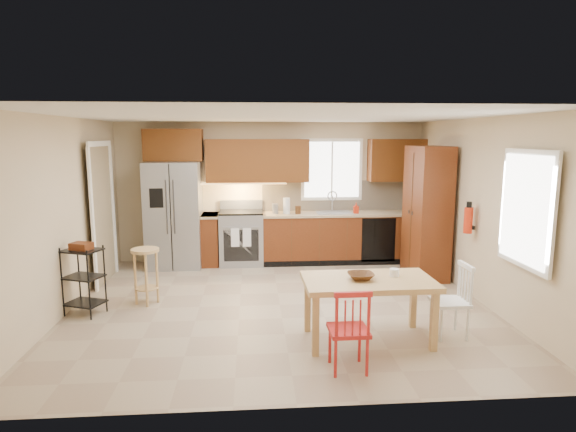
{
  "coord_description": "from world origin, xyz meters",
  "views": [
    {
      "loc": [
        -0.36,
        -6.2,
        2.25
      ],
      "look_at": [
        0.14,
        0.4,
        1.15
      ],
      "focal_mm": 30.0,
      "sensor_mm": 36.0,
      "label": 1
    }
  ],
  "objects_px": {
    "fire_extinguisher": "(468,220)",
    "dining_table": "(368,311)",
    "chair_red": "(348,329)",
    "bar_stool": "(146,276)",
    "soap_bottle": "(356,208)",
    "pantry": "(427,212)",
    "table_jar": "(394,274)",
    "utility_cart": "(84,281)",
    "chair_white": "(450,301)",
    "table_bowl": "(361,280)",
    "refrigerator": "(174,215)",
    "range_stove": "(242,238)"
  },
  "relations": [
    {
      "from": "dining_table",
      "to": "table_jar",
      "type": "height_order",
      "value": "table_jar"
    },
    {
      "from": "range_stove",
      "to": "pantry",
      "type": "bearing_deg",
      "value": -18.29
    },
    {
      "from": "fire_extinguisher",
      "to": "dining_table",
      "type": "distance_m",
      "value": 2.32
    },
    {
      "from": "pantry",
      "to": "utility_cart",
      "type": "relative_size",
      "value": 2.37
    },
    {
      "from": "utility_cart",
      "to": "chair_white",
      "type": "bearing_deg",
      "value": 8.46
    },
    {
      "from": "chair_white",
      "to": "table_bowl",
      "type": "relative_size",
      "value": 2.9
    },
    {
      "from": "table_jar",
      "to": "bar_stool",
      "type": "bearing_deg",
      "value": 156.31
    },
    {
      "from": "refrigerator",
      "to": "table_jar",
      "type": "height_order",
      "value": "refrigerator"
    },
    {
      "from": "range_stove",
      "to": "pantry",
      "type": "distance_m",
      "value": 3.19
    },
    {
      "from": "chair_red",
      "to": "soap_bottle",
      "type": "bearing_deg",
      "value": 76.07
    },
    {
      "from": "bar_stool",
      "to": "fire_extinguisher",
      "type": "bearing_deg",
      "value": -20.9
    },
    {
      "from": "table_jar",
      "to": "bar_stool",
      "type": "distance_m",
      "value": 3.31
    },
    {
      "from": "range_stove",
      "to": "chair_red",
      "type": "distance_m",
      "value": 4.2
    },
    {
      "from": "fire_extinguisher",
      "to": "chair_white",
      "type": "xyz_separation_m",
      "value": [
        -0.78,
        -1.31,
        -0.68
      ]
    },
    {
      "from": "dining_table",
      "to": "table_bowl",
      "type": "relative_size",
      "value": 4.94
    },
    {
      "from": "chair_white",
      "to": "bar_stool",
      "type": "relative_size",
      "value": 1.1
    },
    {
      "from": "table_jar",
      "to": "range_stove",
      "type": "bearing_deg",
      "value": 118.08
    },
    {
      "from": "refrigerator",
      "to": "chair_white",
      "type": "height_order",
      "value": "refrigerator"
    },
    {
      "from": "fire_extinguisher",
      "to": "bar_stool",
      "type": "height_order",
      "value": "fire_extinguisher"
    },
    {
      "from": "table_jar",
      "to": "bar_stool",
      "type": "relative_size",
      "value": 0.15
    },
    {
      "from": "table_bowl",
      "to": "bar_stool",
      "type": "bearing_deg",
      "value": 151.63
    },
    {
      "from": "fire_extinguisher",
      "to": "dining_table",
      "type": "height_order",
      "value": "fire_extinguisher"
    },
    {
      "from": "table_bowl",
      "to": "table_jar",
      "type": "bearing_deg",
      "value": 12.53
    },
    {
      "from": "range_stove",
      "to": "table_bowl",
      "type": "relative_size",
      "value": 3.19
    },
    {
      "from": "range_stove",
      "to": "fire_extinguisher",
      "type": "height_order",
      "value": "fire_extinguisher"
    },
    {
      "from": "dining_table",
      "to": "bar_stool",
      "type": "distance_m",
      "value": 3.05
    },
    {
      "from": "chair_red",
      "to": "bar_stool",
      "type": "xyz_separation_m",
      "value": [
        -2.35,
        2.06,
        -0.04
      ]
    },
    {
      "from": "refrigerator",
      "to": "pantry",
      "type": "relative_size",
      "value": 0.87
    },
    {
      "from": "pantry",
      "to": "chair_white",
      "type": "relative_size",
      "value": 2.51
    },
    {
      "from": "chair_white",
      "to": "utility_cart",
      "type": "bearing_deg",
      "value": 76.02
    },
    {
      "from": "range_stove",
      "to": "chair_white",
      "type": "relative_size",
      "value": 1.1
    },
    {
      "from": "table_jar",
      "to": "utility_cart",
      "type": "distance_m",
      "value": 3.85
    },
    {
      "from": "refrigerator",
      "to": "range_stove",
      "type": "height_order",
      "value": "refrigerator"
    },
    {
      "from": "chair_red",
      "to": "bar_stool",
      "type": "relative_size",
      "value": 1.1
    },
    {
      "from": "soap_bottle",
      "to": "pantry",
      "type": "xyz_separation_m",
      "value": [
        0.95,
        -0.9,
        0.05
      ]
    },
    {
      "from": "table_bowl",
      "to": "table_jar",
      "type": "height_order",
      "value": "table_jar"
    },
    {
      "from": "table_bowl",
      "to": "chair_white",
      "type": "bearing_deg",
      "value": 2.76
    },
    {
      "from": "refrigerator",
      "to": "table_bowl",
      "type": "distance_m",
      "value": 4.18
    },
    {
      "from": "chair_white",
      "to": "utility_cart",
      "type": "distance_m",
      "value": 4.47
    },
    {
      "from": "fire_extinguisher",
      "to": "chair_white",
      "type": "bearing_deg",
      "value": -120.57
    },
    {
      "from": "fire_extinguisher",
      "to": "table_jar",
      "type": "distance_m",
      "value": 1.94
    },
    {
      "from": "soap_bottle",
      "to": "pantry",
      "type": "bearing_deg",
      "value": -43.45
    },
    {
      "from": "chair_red",
      "to": "bar_stool",
      "type": "height_order",
      "value": "chair_red"
    },
    {
      "from": "table_jar",
      "to": "table_bowl",
      "type": "bearing_deg",
      "value": -167.47
    },
    {
      "from": "soap_bottle",
      "to": "pantry",
      "type": "height_order",
      "value": "pantry"
    },
    {
      "from": "range_stove",
      "to": "dining_table",
      "type": "distance_m",
      "value": 3.7
    },
    {
      "from": "chair_red",
      "to": "chair_white",
      "type": "xyz_separation_m",
      "value": [
        1.3,
        0.7,
        0.0
      ]
    },
    {
      "from": "soap_bottle",
      "to": "bar_stool",
      "type": "relative_size",
      "value": 0.25
    },
    {
      "from": "range_stove",
      "to": "bar_stool",
      "type": "height_order",
      "value": "range_stove"
    },
    {
      "from": "refrigerator",
      "to": "chair_red",
      "type": "height_order",
      "value": "refrigerator"
    }
  ]
}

